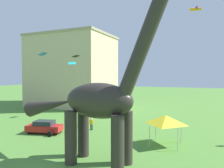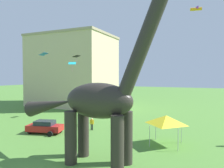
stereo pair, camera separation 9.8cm
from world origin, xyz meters
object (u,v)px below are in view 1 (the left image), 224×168
at_px(person_strolling_adult, 127,133).
at_px(kite_mid_right, 72,63).
at_px(kite_far_left, 43,54).
at_px(festival_canopy_tent, 166,120).
at_px(dinosaur_sculpture, 98,101).
at_px(kite_far_right, 76,56).
at_px(person_far_spectator, 91,123).
at_px(parked_sedan_left, 44,127).
at_px(kite_high_right, 195,9).

bearing_deg(person_strolling_adult, kite_mid_right, 42.85).
bearing_deg(kite_far_left, festival_canopy_tent, -20.47).
relative_size(dinosaur_sculpture, festival_canopy_tent, 4.44).
bearing_deg(kite_far_right, festival_canopy_tent, -28.19).
height_order(festival_canopy_tent, kite_far_left, kite_far_left).
xyz_separation_m(dinosaur_sculpture, kite_far_left, (-20.00, 15.91, 5.96)).
distance_m(person_far_spectator, kite_mid_right, 11.21).
relative_size(person_strolling_adult, kite_mid_right, 1.14).
height_order(dinosaur_sculpture, person_far_spectator, dinosaur_sculpture).
xyz_separation_m(festival_canopy_tent, kite_mid_right, (-6.96, -6.30, 5.55)).
xyz_separation_m(person_strolling_adult, kite_far_left, (-19.73, 8.53, 10.43)).
relative_size(parked_sedan_left, kite_mid_right, 5.26).
relative_size(person_strolling_adult, kite_high_right, 0.60).
bearing_deg(kite_far_left, dinosaur_sculpture, -38.51).
bearing_deg(festival_canopy_tent, parked_sedan_left, -172.72).
bearing_deg(kite_far_right, dinosaur_sculpture, -51.39).
height_order(person_far_spectator, kite_far_right, kite_far_right).
distance_m(dinosaur_sculpture, kite_far_right, 21.08).
relative_size(parked_sedan_left, person_far_spectator, 2.87).
bearing_deg(dinosaur_sculpture, parked_sedan_left, 144.50).
bearing_deg(kite_high_right, kite_far_right, -171.88).
xyz_separation_m(kite_far_left, kite_high_right, (26.18, 2.73, 5.71)).
height_order(parked_sedan_left, festival_canopy_tent, festival_canopy_tent).
distance_m(dinosaur_sculpture, festival_canopy_tent, 8.43).
xyz_separation_m(parked_sedan_left, kite_mid_right, (7.24, -4.49, 7.29)).
xyz_separation_m(parked_sedan_left, kite_far_right, (-2.66, 10.85, 9.53)).
xyz_separation_m(parked_sedan_left, person_far_spectator, (4.45, 3.69, 0.15)).
bearing_deg(kite_high_right, kite_far_left, -174.04).
bearing_deg(kite_far_right, kite_mid_right, -57.17).
height_order(dinosaur_sculpture, person_strolling_adult, dinosaur_sculpture).
relative_size(person_far_spectator, kite_far_left, 0.85).
bearing_deg(festival_canopy_tent, person_far_spectator, 169.09).
relative_size(festival_canopy_tent, kite_far_left, 1.71).
bearing_deg(festival_canopy_tent, kite_high_right, 80.06).
height_order(festival_canopy_tent, kite_mid_right, kite_mid_right).
relative_size(person_far_spectator, kite_mid_right, 1.83).
relative_size(kite_mid_right, kite_far_left, 0.47).
bearing_deg(kite_high_right, parked_sedan_left, -140.20).
bearing_deg(festival_canopy_tent, kite_far_left, 159.53).
xyz_separation_m(person_strolling_adult, festival_canopy_tent, (4.39, -0.47, 1.95)).
height_order(festival_canopy_tent, kite_high_right, kite_high_right).
relative_size(person_strolling_adult, kite_far_right, 0.57).
height_order(person_strolling_adult, kite_far_right, kite_far_right).
distance_m(person_far_spectator, kite_far_left, 18.93).
xyz_separation_m(dinosaur_sculpture, parked_sedan_left, (-10.08, 5.10, -4.25)).
height_order(dinosaur_sculpture, festival_canopy_tent, dinosaur_sculpture).
height_order(kite_high_right, kite_far_right, kite_high_right).
relative_size(festival_canopy_tent, kite_mid_right, 3.66).
xyz_separation_m(person_far_spectator, kite_far_right, (-7.11, 7.16, 9.38)).
bearing_deg(dinosaur_sculpture, kite_far_left, 132.83).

